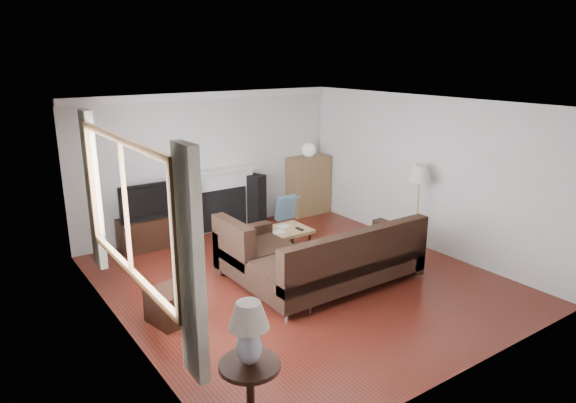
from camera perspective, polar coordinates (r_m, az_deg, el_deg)
room at (r=7.03m, az=1.40°, el=0.62°), size 5.10×5.60×2.54m
window at (r=5.71m, az=-17.59°, el=-0.65°), size 0.12×2.74×1.54m
curtain_near at (r=4.42m, az=-10.73°, el=-7.07°), size 0.10×0.35×2.10m
curtain_far at (r=7.18m, az=-20.82°, el=1.13°), size 0.10×0.35×2.10m
fireplace at (r=9.46m, az=-7.37°, el=0.29°), size 1.40×0.26×1.15m
tv_stand at (r=8.88m, az=-14.97°, el=-3.31°), size 1.05×0.47×0.52m
television at (r=8.72m, az=-15.24°, el=0.19°), size 1.05×0.14×0.60m
speaker_left at (r=9.12m, az=-10.78°, el=-0.94°), size 0.31×0.36×1.00m
speaker_right at (r=9.69m, az=-3.62°, el=0.19°), size 0.37×0.40×0.96m
bookshelf at (r=10.34m, az=2.29°, el=1.81°), size 0.85×0.40×1.17m
globe_lamp at (r=10.18m, az=2.33°, el=5.75°), size 0.28×0.28×0.28m
sectional_sofa at (r=7.11m, az=5.73°, el=-6.26°), size 2.67×1.95×0.86m
coffee_table at (r=8.14m, az=-1.44°, el=-4.80°), size 1.15×0.63×0.45m
footstool at (r=6.46m, az=-12.76°, el=-11.14°), size 0.58×0.58×0.42m
floor_lamp at (r=8.52m, az=14.20°, el=-0.81°), size 0.45×0.45×1.45m
side_table at (r=4.65m, az=-4.19°, el=-20.82°), size 0.52×0.52×0.65m
table_lamp at (r=4.32m, az=-4.35°, el=-14.44°), size 0.34×0.34×0.55m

